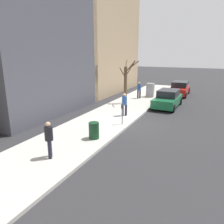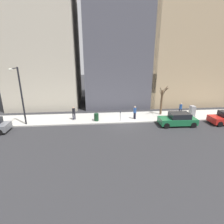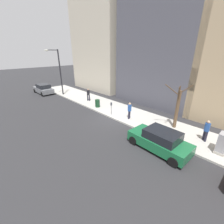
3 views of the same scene
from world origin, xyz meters
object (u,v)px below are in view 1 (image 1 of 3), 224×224
(pedestrian_far_corner, at_px, (49,138))
(trash_bin, at_px, (94,130))
(parked_car_green, at_px, (168,99))
(parking_meter, at_px, (122,112))
(parked_car_red, at_px, (180,89))
(pedestrian_near_meter, at_px, (139,89))
(utility_box, at_px, (150,90))
(pedestrian_midblock, at_px, (124,103))
(bare_tree, at_px, (126,83))

(pedestrian_far_corner, bearing_deg, trash_bin, 129.43)
(parked_car_green, distance_m, parking_meter, 6.73)
(parking_meter, xyz_separation_m, pedestrian_far_corner, (1.11, 5.67, 0.11))
(parked_car_red, relative_size, pedestrian_far_corner, 2.54)
(trash_bin, distance_m, pedestrian_far_corner, 2.89)
(parked_car_green, bearing_deg, pedestrian_near_meter, -28.01)
(utility_box, relative_size, trash_bin, 1.59)
(parked_car_red, relative_size, pedestrian_near_meter, 2.54)
(utility_box, relative_size, pedestrian_midblock, 0.86)
(trash_bin, xyz_separation_m, pedestrian_near_meter, (1.22, -11.31, 0.49))
(bare_tree, distance_m, trash_bin, 9.03)
(parked_car_red, height_order, pedestrian_midblock, pedestrian_midblock)
(trash_bin, relative_size, pedestrian_far_corner, 0.54)
(bare_tree, height_order, pedestrian_near_meter, bare_tree)
(parked_car_red, relative_size, parked_car_green, 0.99)
(utility_box, distance_m, pedestrian_far_corner, 15.29)
(bare_tree, xyz_separation_m, pedestrian_near_meter, (-0.44, -2.54, -0.95))
(utility_box, relative_size, bare_tree, 0.37)
(parking_meter, distance_m, pedestrian_near_meter, 8.57)
(parked_car_green, xyz_separation_m, trash_bin, (2.05, 9.43, -0.14))
(parked_car_green, height_order, pedestrian_midblock, pedestrian_midblock)
(parked_car_red, xyz_separation_m, trash_bin, (2.11, 15.65, -0.14))
(bare_tree, height_order, trash_bin, bare_tree)
(pedestrian_near_meter, bearing_deg, parking_meter, -126.66)
(parked_car_red, xyz_separation_m, parking_meter, (1.66, 12.76, 0.24))
(parked_car_red, xyz_separation_m, pedestrian_far_corner, (2.77, 18.43, 0.35))
(parked_car_green, bearing_deg, parked_car_red, -88.83)
(bare_tree, bearing_deg, pedestrian_far_corner, 94.96)
(bare_tree, height_order, pedestrian_far_corner, bare_tree)
(utility_box, height_order, bare_tree, bare_tree)
(parked_car_red, height_order, pedestrian_near_meter, pedestrian_near_meter)
(parked_car_green, height_order, utility_box, utility_box)
(parking_meter, xyz_separation_m, pedestrian_midblock, (0.64, -1.93, 0.11))
(bare_tree, xyz_separation_m, pedestrian_far_corner, (-1.00, 11.54, -0.95))
(parked_car_green, xyz_separation_m, utility_box, (2.45, -3.08, 0.11))
(pedestrian_far_corner, bearing_deg, parked_car_green, 130.24)
(pedestrian_far_corner, bearing_deg, pedestrian_near_meter, 145.02)
(parked_car_green, bearing_deg, utility_box, -49.76)
(pedestrian_near_meter, height_order, pedestrian_far_corner, same)
(utility_box, distance_m, bare_tree, 4.13)
(pedestrian_far_corner, bearing_deg, parking_meter, 131.69)
(parked_car_green, distance_m, pedestrian_near_meter, 3.78)
(parking_meter, xyz_separation_m, trash_bin, (0.45, 2.90, -0.38))
(pedestrian_midblock, bearing_deg, parked_car_green, -138.37)
(bare_tree, bearing_deg, pedestrian_near_meter, -99.72)
(bare_tree, xyz_separation_m, trash_bin, (-1.66, 8.76, -1.44))
(parking_meter, bearing_deg, pedestrian_far_corner, 78.97)
(parked_car_red, bearing_deg, parked_car_green, 89.05)
(pedestrian_near_meter, bearing_deg, trash_bin, -131.73)
(parked_car_green, height_order, bare_tree, bare_tree)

